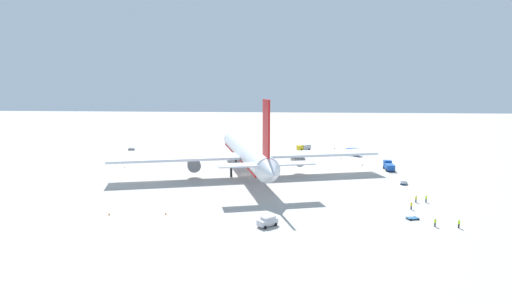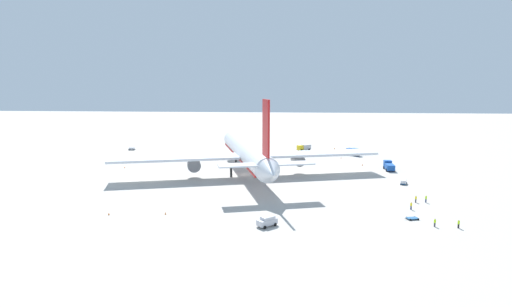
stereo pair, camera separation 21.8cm
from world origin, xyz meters
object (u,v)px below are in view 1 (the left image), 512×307
at_px(traffic_cone_3, 362,165).
at_px(ground_worker_2, 426,199).
at_px(baggage_cart_2, 413,218).
at_px(traffic_cone_2, 166,213).
at_px(ground_worker_3, 416,199).
at_px(traffic_cone_0, 341,158).
at_px(traffic_cone_4, 109,214).
at_px(service_van, 268,221).
at_px(service_truck_1, 304,147).
at_px(baggage_cart_0, 131,149).
at_px(ground_worker_1, 435,222).
at_px(ground_worker_5, 459,224).
at_px(ground_worker_0, 411,206).
at_px(baggage_cart_1, 404,182).
at_px(service_truck_0, 389,166).
at_px(traffic_cone_1, 125,167).
at_px(ground_worker_4, 334,150).
at_px(airliner, 246,152).
at_px(service_truck_2, 353,151).

bearing_deg(traffic_cone_3, ground_worker_2, -171.04).
height_order(baggage_cart_2, traffic_cone_2, traffic_cone_2).
bearing_deg(traffic_cone_3, ground_worker_3, -174.01).
height_order(traffic_cone_0, traffic_cone_4, same).
relative_size(service_van, ground_worker_3, 2.54).
relative_size(service_truck_1, baggage_cart_2, 2.06).
bearing_deg(traffic_cone_2, baggage_cart_0, 25.27).
relative_size(ground_worker_1, ground_worker_5, 0.97).
bearing_deg(traffic_cone_2, ground_worker_0, -81.43).
relative_size(ground_worker_5, traffic_cone_0, 3.09).
xyz_separation_m(baggage_cart_1, ground_worker_0, (-24.63, 4.75, 0.20)).
bearing_deg(service_truck_1, ground_worker_3, -162.81).
distance_m(service_truck_0, service_van, 68.71).
distance_m(service_truck_1, traffic_cone_2, 96.66).
relative_size(service_truck_0, ground_worker_2, 4.03).
relative_size(service_truck_0, service_van, 1.66).
height_order(ground_worker_1, traffic_cone_1, ground_worker_1).
relative_size(service_truck_0, ground_worker_4, 4.20).
bearing_deg(traffic_cone_1, ground_worker_5, -120.84).
bearing_deg(ground_worker_0, traffic_cone_2, 98.57).
relative_size(service_truck_1, ground_worker_3, 3.72).
relative_size(baggage_cart_2, ground_worker_4, 1.79).
bearing_deg(baggage_cart_0, ground_worker_0, -129.91).
bearing_deg(traffic_cone_2, airliner, -17.81).
bearing_deg(ground_worker_4, traffic_cone_4, 147.99).
relative_size(ground_worker_0, ground_worker_5, 1.01).
distance_m(service_van, baggage_cart_0, 112.19).
bearing_deg(baggage_cart_2, ground_worker_1, -144.22).
bearing_deg(baggage_cart_2, baggage_cart_0, 47.16).
xyz_separation_m(baggage_cart_1, traffic_cone_1, (15.97, 86.80, -0.40)).
height_order(baggage_cart_1, traffic_cone_2, baggage_cart_1).
xyz_separation_m(ground_worker_0, traffic_cone_3, (51.68, 2.09, -0.60)).
relative_size(ground_worker_2, traffic_cone_2, 3.17).
bearing_deg(traffic_cone_4, service_truck_0, -52.53).
bearing_deg(service_truck_2, service_truck_1, 61.05).
xyz_separation_m(ground_worker_2, ground_worker_3, (-0.19, 2.38, -0.05)).
height_order(ground_worker_0, ground_worker_1, ground_worker_0).
bearing_deg(ground_worker_5, service_truck_2, 5.30).
bearing_deg(traffic_cone_3, baggage_cart_1, -165.79).
distance_m(airliner, baggage_cart_0, 71.51).
height_order(ground_worker_1, ground_worker_2, ground_worker_2).
bearing_deg(ground_worker_1, service_truck_2, 2.41).
relative_size(ground_worker_0, traffic_cone_2, 3.13).
relative_size(service_van, baggage_cart_0, 1.24).
xyz_separation_m(service_truck_1, baggage_cart_1, (-58.46, -25.92, -0.76)).
bearing_deg(traffic_cone_0, ground_worker_2, -167.67).
xyz_separation_m(baggage_cart_2, traffic_cone_4, (-2.38, 63.60, 0.01)).
xyz_separation_m(baggage_cart_2, traffic_cone_2, (-0.99, 51.71, 0.01)).
relative_size(traffic_cone_1, traffic_cone_3, 1.00).
relative_size(ground_worker_0, traffic_cone_4, 3.13).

